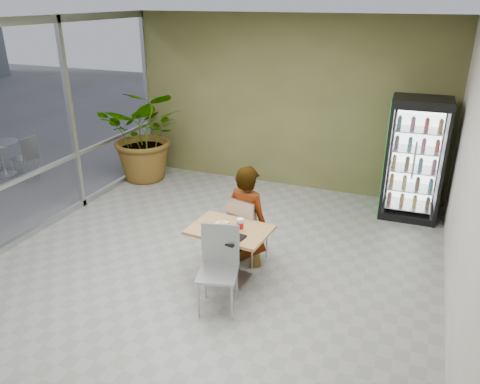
% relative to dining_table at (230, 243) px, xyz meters
% --- Properties ---
extents(ground, '(7.00, 7.00, 0.00)m').
position_rel_dining_table_xyz_m(ground, '(-0.36, 0.03, -0.54)').
color(ground, gray).
rests_on(ground, ground).
extents(room_envelope, '(6.00, 7.00, 3.20)m').
position_rel_dining_table_xyz_m(room_envelope, '(-0.36, 0.03, 1.06)').
color(room_envelope, '#BCB8AA').
rests_on(room_envelope, ground).
extents(storefront_frame, '(0.10, 7.00, 3.20)m').
position_rel_dining_table_xyz_m(storefront_frame, '(-3.36, 0.03, 1.06)').
color(storefront_frame, '#A7A9AC').
rests_on(storefront_frame, ground).
extents(dining_table, '(1.05, 0.78, 0.75)m').
position_rel_dining_table_xyz_m(dining_table, '(0.00, 0.00, 0.00)').
color(dining_table, tan).
rests_on(dining_table, ground).
extents(chair_far, '(0.53, 0.53, 0.98)m').
position_rel_dining_table_xyz_m(chair_far, '(0.02, 0.47, 0.04)').
color(chair_far, '#A7A9AC').
rests_on(chair_far, ground).
extents(chair_near, '(0.55, 0.55, 1.02)m').
position_rel_dining_table_xyz_m(chair_near, '(0.09, -0.53, 0.06)').
color(chair_near, '#A7A9AC').
rests_on(chair_near, ground).
extents(seated_woman, '(0.71, 0.55, 1.72)m').
position_rel_dining_table_xyz_m(seated_woman, '(0.04, 0.52, 0.02)').
color(seated_woman, black).
rests_on(seated_woman, ground).
extents(pizza_plate, '(0.31, 0.27, 0.03)m').
position_rel_dining_table_xyz_m(pizza_plate, '(-0.12, 0.05, 0.23)').
color(pizza_plate, white).
rests_on(pizza_plate, dining_table).
extents(soda_cup, '(0.09, 0.09, 0.16)m').
position_rel_dining_table_xyz_m(soda_cup, '(0.14, 0.00, 0.29)').
color(soda_cup, white).
rests_on(soda_cup, dining_table).
extents(napkin_stack, '(0.22, 0.22, 0.02)m').
position_rel_dining_table_xyz_m(napkin_stack, '(-0.25, -0.15, 0.22)').
color(napkin_stack, white).
rests_on(napkin_stack, dining_table).
extents(cafeteria_tray, '(0.50, 0.40, 0.03)m').
position_rel_dining_table_xyz_m(cafeteria_tray, '(0.04, -0.25, 0.23)').
color(cafeteria_tray, black).
rests_on(cafeteria_tray, dining_table).
extents(beverage_fridge, '(0.93, 0.73, 2.01)m').
position_rel_dining_table_xyz_m(beverage_fridge, '(2.03, 2.92, 0.47)').
color(beverage_fridge, black).
rests_on(beverage_fridge, ground).
extents(potted_plant, '(2.00, 1.85, 1.86)m').
position_rel_dining_table_xyz_m(potted_plant, '(-2.99, 2.81, 0.39)').
color(potted_plant, '#2D712F').
rests_on(potted_plant, ground).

